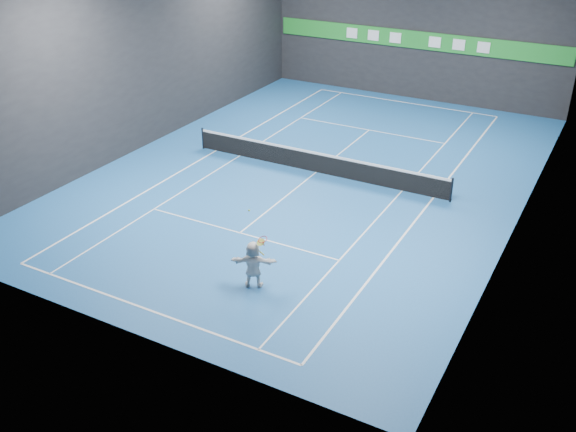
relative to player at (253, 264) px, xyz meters
The scene contains 19 objects.
ground 9.50m from the player, 104.10° to the left, with size 26.00×26.00×0.00m, color #1C579A.
wall_back 22.60m from the player, 95.94° to the left, with size 18.00×0.10×9.00m, color black.
wall_front 5.79m from the player, 121.09° to the right, with size 18.00×0.10×9.00m, color black.
wall_left 15.02m from the player, 140.93° to the left, with size 0.10×26.00×9.00m, color black.
wall_right 11.94m from the player, 53.89° to the left, with size 0.10×26.00×9.00m, color black.
baseline_near 3.65m from the player, 130.35° to the right, with size 10.98×0.08×0.01m, color white.
baseline_far 21.21m from the player, 96.25° to the left, with size 10.98×0.08×0.01m, color white.
sideline_doubles_left 12.07m from the player, 130.35° to the left, with size 0.08×23.78×0.01m, color white.
sideline_doubles_right 9.75m from the player, 70.86° to the left, with size 0.08×23.78×0.01m, color white.
sideline_singles_left 11.23m from the player, 124.96° to the left, with size 0.06×23.78×0.01m, color white.
sideline_singles_right 9.39m from the player, 78.88° to the left, with size 0.06×23.78×0.01m, color white.
service_line_near 3.70m from the player, 129.70° to the left, with size 8.23×0.06×0.01m, color white.
service_line_far 15.77m from the player, 98.42° to the left, with size 8.23×0.06×0.01m, color white.
center_service_line 9.50m from the player, 104.10° to the left, with size 0.06×12.80×0.01m, color white.
player is the anchor object (origin of this frame).
tennis_ball 1.83m from the player, 136.14° to the left, with size 0.06×0.06×0.06m, color #C4E926.
tennis_net 9.47m from the player, 104.10° to the left, with size 12.50×0.10×1.07m.
sponsor_banner 22.39m from the player, 95.95° to the left, with size 17.64×0.11×1.00m.
tennis_racket 0.98m from the player, ahead, with size 0.45×0.37×0.72m.
Camera 1 is at (11.70, -24.03, 11.77)m, focal length 40.00 mm.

